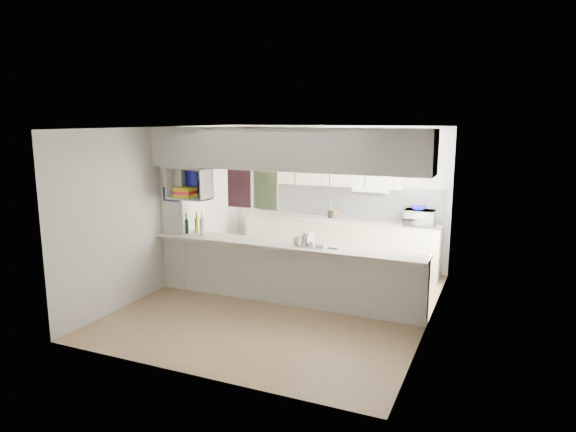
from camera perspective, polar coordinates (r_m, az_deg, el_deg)
The scene contains 16 objects.
floor at distance 7.81m, azimuth -0.46°, elevation -9.64°, with size 4.80×4.80×0.00m, color #A4815F.
ceiling at distance 7.32m, azimuth -0.49°, elevation 9.80°, with size 4.80×4.80×0.00m, color white.
wall_back at distance 9.67m, azimuth 5.30°, elevation 2.26°, with size 4.20×4.20×0.00m, color silver.
wall_left at distance 8.51m, azimuth -13.51°, elevation 0.84°, with size 4.80×4.80×0.00m, color silver.
wall_right at distance 6.90m, azimuth 15.70°, elevation -1.56°, with size 4.80×4.80×0.00m, color silver.
servery_partition at distance 7.47m, azimuth -1.69°, elevation 2.57°, with size 4.20×0.50×2.60m.
cubby_shelf at distance 8.09m, azimuth -10.88°, elevation 3.39°, with size 0.65×0.35×0.50m.
kitchen_run at distance 9.46m, azimuth 5.67°, elevation -0.86°, with size 3.60×0.63×2.24m.
microwave at distance 9.04m, azimuth 14.42°, elevation -0.19°, with size 0.50×0.34×0.27m, color white.
bowl at distance 8.99m, azimuth 14.29°, elevation 0.86°, with size 0.27×0.27×0.07m, color #0D0E8F.
dish_rack at distance 7.43m, azimuth 2.39°, elevation -2.65°, with size 0.44×0.36×0.21m.
cup at distance 7.40m, azimuth 1.02°, elevation -2.80°, with size 0.13×0.13×0.10m, color white.
wine_bottles at distance 8.26m, azimuth -10.24°, elevation -1.07°, with size 0.37×0.15×0.37m.
plastic_tubs at distance 7.38m, azimuth 3.12°, elevation -3.18°, with size 0.48×0.21×0.06m.
utensil_jar at distance 9.49m, azimuth 4.71°, elevation 0.18°, with size 0.09×0.09×0.13m, color black.
knife_block at distance 9.48m, azimuth 5.34°, elevation 0.31°, with size 0.09×0.07×0.18m, color brown.
Camera 1 is at (2.96, -6.69, 2.73)m, focal length 32.00 mm.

